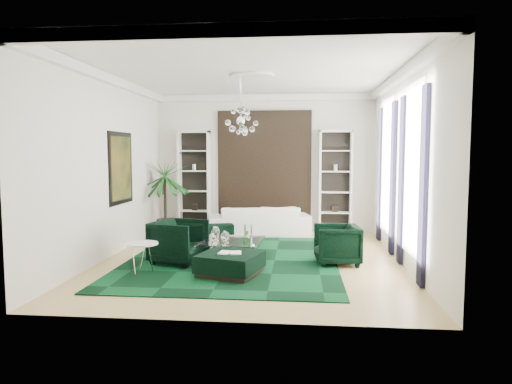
# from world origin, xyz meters

# --- Properties ---
(floor) EXTENTS (6.00, 7.00, 0.02)m
(floor) POSITION_xyz_m (0.00, 0.00, -0.01)
(floor) COLOR tan
(floor) RESTS_ON ground
(ceiling) EXTENTS (6.00, 7.00, 0.02)m
(ceiling) POSITION_xyz_m (0.00, 0.00, 3.81)
(ceiling) COLOR white
(ceiling) RESTS_ON ground
(wall_back) EXTENTS (6.00, 0.02, 3.80)m
(wall_back) POSITION_xyz_m (0.00, 3.51, 1.90)
(wall_back) COLOR silver
(wall_back) RESTS_ON ground
(wall_front) EXTENTS (6.00, 0.02, 3.80)m
(wall_front) POSITION_xyz_m (0.00, -3.51, 1.90)
(wall_front) COLOR silver
(wall_front) RESTS_ON ground
(wall_left) EXTENTS (0.02, 7.00, 3.80)m
(wall_left) POSITION_xyz_m (-3.01, 0.00, 1.90)
(wall_left) COLOR silver
(wall_left) RESTS_ON ground
(wall_right) EXTENTS (0.02, 7.00, 3.80)m
(wall_right) POSITION_xyz_m (3.01, 0.00, 1.90)
(wall_right) COLOR silver
(wall_right) RESTS_ON ground
(crown_molding) EXTENTS (6.00, 7.00, 0.18)m
(crown_molding) POSITION_xyz_m (0.00, 0.00, 3.70)
(crown_molding) COLOR white
(crown_molding) RESTS_ON ceiling
(ceiling_medallion) EXTENTS (0.90, 0.90, 0.05)m
(ceiling_medallion) POSITION_xyz_m (0.00, 0.30, 3.77)
(ceiling_medallion) COLOR white
(ceiling_medallion) RESTS_ON ceiling
(tapestry) EXTENTS (2.50, 0.06, 2.80)m
(tapestry) POSITION_xyz_m (0.00, 3.46, 1.90)
(tapestry) COLOR black
(tapestry) RESTS_ON wall_back
(shelving_left) EXTENTS (0.90, 0.38, 2.80)m
(shelving_left) POSITION_xyz_m (-1.95, 3.31, 1.40)
(shelving_left) COLOR white
(shelving_left) RESTS_ON floor
(shelving_right) EXTENTS (0.90, 0.38, 2.80)m
(shelving_right) POSITION_xyz_m (1.95, 3.31, 1.40)
(shelving_right) COLOR white
(shelving_right) RESTS_ON floor
(painting) EXTENTS (0.04, 1.30, 1.60)m
(painting) POSITION_xyz_m (-2.97, 0.60, 1.85)
(painting) COLOR black
(painting) RESTS_ON wall_left
(window_near) EXTENTS (0.03, 1.10, 2.90)m
(window_near) POSITION_xyz_m (2.99, -0.90, 1.90)
(window_near) COLOR white
(window_near) RESTS_ON wall_right
(curtain_near_a) EXTENTS (0.07, 0.30, 3.25)m
(curtain_near_a) POSITION_xyz_m (2.96, -1.68, 1.65)
(curtain_near_a) COLOR black
(curtain_near_a) RESTS_ON floor
(curtain_near_b) EXTENTS (0.07, 0.30, 3.25)m
(curtain_near_b) POSITION_xyz_m (2.96, -0.12, 1.65)
(curtain_near_b) COLOR black
(curtain_near_b) RESTS_ON floor
(window_far) EXTENTS (0.03, 1.10, 2.90)m
(window_far) POSITION_xyz_m (2.99, 1.50, 1.90)
(window_far) COLOR white
(window_far) RESTS_ON wall_right
(curtain_far_a) EXTENTS (0.07, 0.30, 3.25)m
(curtain_far_a) POSITION_xyz_m (2.96, 0.72, 1.65)
(curtain_far_a) COLOR black
(curtain_far_a) RESTS_ON floor
(curtain_far_b) EXTENTS (0.07, 0.30, 3.25)m
(curtain_far_b) POSITION_xyz_m (2.96, 2.28, 1.65)
(curtain_far_b) COLOR black
(curtain_far_b) RESTS_ON floor
(rug) EXTENTS (4.20, 5.00, 0.02)m
(rug) POSITION_xyz_m (-0.38, -0.13, 0.01)
(rug) COLOR black
(rug) RESTS_ON floor
(sofa) EXTENTS (2.83, 1.63, 0.78)m
(sofa) POSITION_xyz_m (-0.10, 2.78, 0.39)
(sofa) COLOR white
(sofa) RESTS_ON floor
(armchair_left) EXTENTS (1.15, 1.13, 0.86)m
(armchair_left) POSITION_xyz_m (-1.41, -0.44, 0.43)
(armchair_left) COLOR black
(armchair_left) RESTS_ON floor
(armchair_right) EXTENTS (0.92, 0.90, 0.78)m
(armchair_right) POSITION_xyz_m (1.72, -0.23, 0.39)
(armchair_right) COLOR black
(armchair_right) RESTS_ON floor
(coffee_table) EXTENTS (1.28, 1.28, 0.42)m
(coffee_table) POSITION_xyz_m (-0.39, -0.13, 0.21)
(coffee_table) COLOR white
(coffee_table) RESTS_ON floor
(ottoman_side) EXTENTS (1.20, 1.20, 0.42)m
(ottoman_side) POSITION_xyz_m (-1.21, 2.07, 0.21)
(ottoman_side) COLOR black
(ottoman_side) RESTS_ON floor
(ottoman_front) EXTENTS (1.24, 1.24, 0.40)m
(ottoman_front) POSITION_xyz_m (-0.25, -1.24, 0.20)
(ottoman_front) COLOR black
(ottoman_front) RESTS_ON floor
(book) EXTENTS (0.41, 0.27, 0.03)m
(book) POSITION_xyz_m (-0.25, -1.24, 0.42)
(book) COLOR white
(book) RESTS_ON ottoman_front
(side_table) EXTENTS (0.69, 0.69, 0.54)m
(side_table) POSITION_xyz_m (-1.87, -1.26, 0.27)
(side_table) COLOR white
(side_table) RESTS_ON floor
(palm) EXTENTS (1.96, 1.96, 2.55)m
(palm) POSITION_xyz_m (-2.59, 2.60, 1.28)
(palm) COLOR #144D17
(palm) RESTS_ON floor
(chandelier) EXTENTS (0.73, 0.73, 0.66)m
(chandelier) POSITION_xyz_m (-0.26, 0.32, 2.85)
(chandelier) COLOR white
(chandelier) RESTS_ON ceiling
(table_plant) EXTENTS (0.17, 0.15, 0.25)m
(table_plant) POSITION_xyz_m (-0.08, -0.39, 0.54)
(table_plant) COLOR #144D17
(table_plant) RESTS_ON coffee_table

